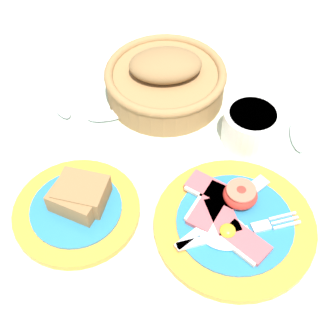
{
  "coord_description": "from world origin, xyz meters",
  "views": [
    {
      "loc": [
        0.08,
        -0.36,
        0.6
      ],
      "look_at": [
        -0.02,
        0.09,
        0.02
      ],
      "focal_mm": 50.0,
      "sensor_mm": 36.0,
      "label": 1
    }
  ],
  "objects_px": {
    "sugar_cup": "(251,125)",
    "teaspoon_stray": "(67,116)",
    "teaspoon_by_saucer": "(92,118)",
    "bread_plate": "(78,206)",
    "breakfast_plate": "(233,221)",
    "teaspoon_near_cup": "(300,149)",
    "bread_basket": "(166,79)"
  },
  "relations": [
    {
      "from": "teaspoon_by_saucer",
      "to": "teaspoon_stray",
      "type": "height_order",
      "value": "same"
    },
    {
      "from": "sugar_cup",
      "to": "teaspoon_stray",
      "type": "distance_m",
      "value": 0.32
    },
    {
      "from": "bread_plate",
      "to": "bread_basket",
      "type": "xyz_separation_m",
      "value": [
        0.07,
        0.28,
        0.02
      ]
    },
    {
      "from": "teaspoon_near_cup",
      "to": "bread_plate",
      "type": "bearing_deg",
      "value": 109.53
    },
    {
      "from": "bread_basket",
      "to": "teaspoon_near_cup",
      "type": "relative_size",
      "value": 1.14
    },
    {
      "from": "bread_plate",
      "to": "teaspoon_by_saucer",
      "type": "height_order",
      "value": "bread_plate"
    },
    {
      "from": "sugar_cup",
      "to": "teaspoon_stray",
      "type": "height_order",
      "value": "sugar_cup"
    },
    {
      "from": "bread_plate",
      "to": "teaspoon_by_saucer",
      "type": "distance_m",
      "value": 0.19
    },
    {
      "from": "sugar_cup",
      "to": "bread_plate",
      "type": "bearing_deg",
      "value": -138.18
    },
    {
      "from": "bread_plate",
      "to": "breakfast_plate",
      "type": "bearing_deg",
      "value": 7.25
    },
    {
      "from": "breakfast_plate",
      "to": "teaspoon_by_saucer",
      "type": "bearing_deg",
      "value": 149.9
    },
    {
      "from": "bread_plate",
      "to": "sugar_cup",
      "type": "distance_m",
      "value": 0.31
    },
    {
      "from": "breakfast_plate",
      "to": "teaspoon_near_cup",
      "type": "distance_m",
      "value": 0.19
    },
    {
      "from": "breakfast_plate",
      "to": "teaspoon_stray",
      "type": "xyz_separation_m",
      "value": [
        -0.32,
        0.15,
        -0.01
      ]
    },
    {
      "from": "bread_basket",
      "to": "teaspoon_near_cup",
      "type": "height_order",
      "value": "bread_basket"
    },
    {
      "from": "sugar_cup",
      "to": "bread_basket",
      "type": "relative_size",
      "value": 0.43
    },
    {
      "from": "bread_basket",
      "to": "teaspoon_by_saucer",
      "type": "xyz_separation_m",
      "value": [
        -0.11,
        -0.09,
        -0.03
      ]
    },
    {
      "from": "teaspoon_by_saucer",
      "to": "teaspoon_near_cup",
      "type": "height_order",
      "value": "same"
    },
    {
      "from": "bread_plate",
      "to": "teaspoon_near_cup",
      "type": "xyz_separation_m",
      "value": [
        0.32,
        0.2,
        -0.01
      ]
    },
    {
      "from": "sugar_cup",
      "to": "teaspoon_by_saucer",
      "type": "bearing_deg",
      "value": -175.92
    },
    {
      "from": "breakfast_plate",
      "to": "teaspoon_stray",
      "type": "height_order",
      "value": "breakfast_plate"
    },
    {
      "from": "bread_plate",
      "to": "teaspoon_near_cup",
      "type": "relative_size",
      "value": 1.0
    },
    {
      "from": "teaspoon_near_cup",
      "to": "teaspoon_stray",
      "type": "height_order",
      "value": "same"
    },
    {
      "from": "bread_basket",
      "to": "teaspoon_near_cup",
      "type": "bearing_deg",
      "value": -17.95
    },
    {
      "from": "breakfast_plate",
      "to": "bread_basket",
      "type": "xyz_separation_m",
      "value": [
        -0.16,
        0.25,
        0.03
      ]
    },
    {
      "from": "breakfast_plate",
      "to": "bread_plate",
      "type": "xyz_separation_m",
      "value": [
        -0.23,
        -0.03,
        0.0
      ]
    },
    {
      "from": "bread_plate",
      "to": "sugar_cup",
      "type": "bearing_deg",
      "value": 41.82
    },
    {
      "from": "teaspoon_stray",
      "to": "sugar_cup",
      "type": "bearing_deg",
      "value": -130.34
    },
    {
      "from": "breakfast_plate",
      "to": "teaspoon_by_saucer",
      "type": "distance_m",
      "value": 0.32
    },
    {
      "from": "sugar_cup",
      "to": "teaspoon_near_cup",
      "type": "height_order",
      "value": "sugar_cup"
    },
    {
      "from": "teaspoon_by_saucer",
      "to": "teaspoon_stray",
      "type": "xyz_separation_m",
      "value": [
        -0.05,
        -0.0,
        0.0
      ]
    },
    {
      "from": "teaspoon_by_saucer",
      "to": "teaspoon_near_cup",
      "type": "distance_m",
      "value": 0.36
    }
  ]
}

